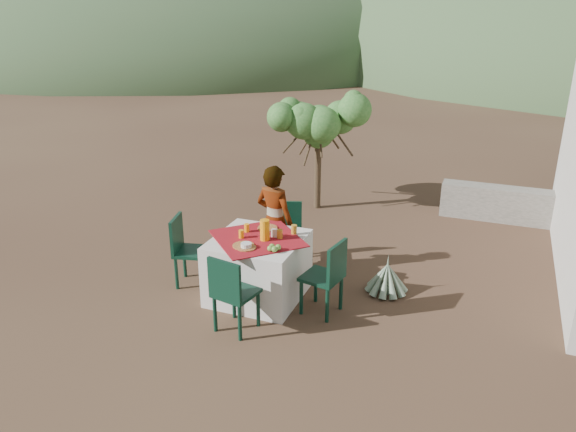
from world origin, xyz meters
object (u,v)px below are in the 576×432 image
(chair_near, at_px, (231,291))
(agave, at_px, (387,278))
(shrub_tree, at_px, (323,127))
(chair_far, at_px, (287,230))
(juice_pitcher, at_px, (265,230))
(table, at_px, (258,267))
(person, at_px, (275,221))
(chair_right, at_px, (328,274))
(chair_left, at_px, (186,247))

(chair_near, relative_size, agave, 1.59)
(chair_near, height_order, shrub_tree, shrub_tree)
(shrub_tree, bearing_deg, agave, -57.10)
(chair_far, distance_m, juice_pitcher, 1.16)
(shrub_tree, bearing_deg, chair_near, -85.40)
(shrub_tree, bearing_deg, table, -85.35)
(chair_far, relative_size, agave, 1.48)
(person, xyz_separation_m, juice_pitcher, (0.16, -0.68, 0.16))
(chair_far, distance_m, person, 0.47)
(agave, bearing_deg, chair_right, -125.78)
(chair_left, height_order, chair_right, chair_right)
(agave, relative_size, juice_pitcher, 2.27)
(chair_right, distance_m, shrub_tree, 3.65)
(chair_right, bearing_deg, juice_pitcher, -84.38)
(shrub_tree, bearing_deg, juice_pitcher, -83.57)
(person, height_order, juice_pitcher, person)
(agave, bearing_deg, chair_near, -132.83)
(person, bearing_deg, chair_near, 108.15)
(chair_right, bearing_deg, chair_near, -37.75)
(chair_left, height_order, person, person)
(shrub_tree, height_order, agave, shrub_tree)
(chair_far, distance_m, chair_near, 1.88)
(chair_far, xyz_separation_m, agave, (1.46, -0.41, -0.27))
(chair_left, bearing_deg, table, -102.36)
(person, bearing_deg, chair_right, 155.12)
(chair_near, distance_m, agave, 2.03)
(chair_near, distance_m, person, 1.51)
(chair_right, relative_size, agave, 1.60)
(table, bearing_deg, agave, 24.29)
(chair_left, bearing_deg, chair_far, -54.70)
(table, height_order, chair_near, chair_near)
(chair_near, distance_m, chair_right, 1.11)
(chair_left, relative_size, juice_pitcher, 3.62)
(chair_left, distance_m, juice_pitcher, 1.14)
(chair_right, xyz_separation_m, person, (-0.95, 0.75, 0.23))
(shrub_tree, bearing_deg, person, -85.43)
(table, bearing_deg, shrub_tree, 94.65)
(chair_far, height_order, shrub_tree, shrub_tree)
(chair_near, bearing_deg, chair_far, -75.91)
(shrub_tree, xyz_separation_m, juice_pitcher, (0.37, -3.28, -0.51))
(person, bearing_deg, shrub_tree, -71.95)
(chair_far, relative_size, shrub_tree, 0.47)
(shrub_tree, xyz_separation_m, agave, (1.69, -2.61, -1.21))
(chair_left, bearing_deg, shrub_tree, -25.77)
(chair_right, xyz_separation_m, shrub_tree, (-1.16, 3.35, 0.90))
(chair_far, relative_size, person, 0.57)
(chair_far, distance_m, chair_left, 1.42)
(chair_far, height_order, juice_pitcher, juice_pitcher)
(chair_left, xyz_separation_m, chair_right, (1.86, -0.07, 0.00))
(person, relative_size, juice_pitcher, 5.93)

